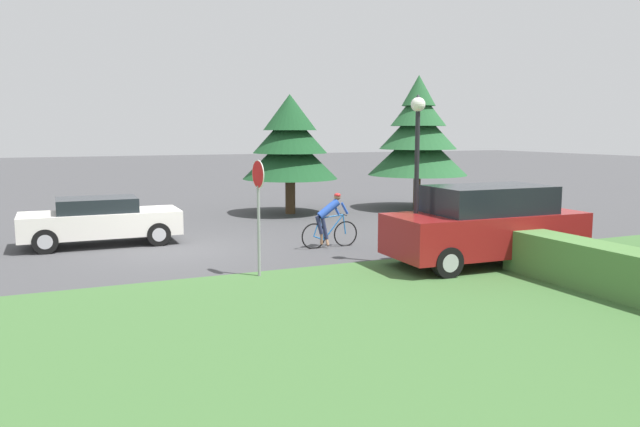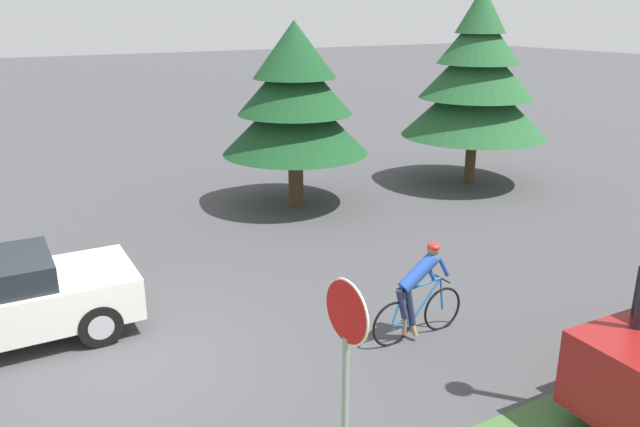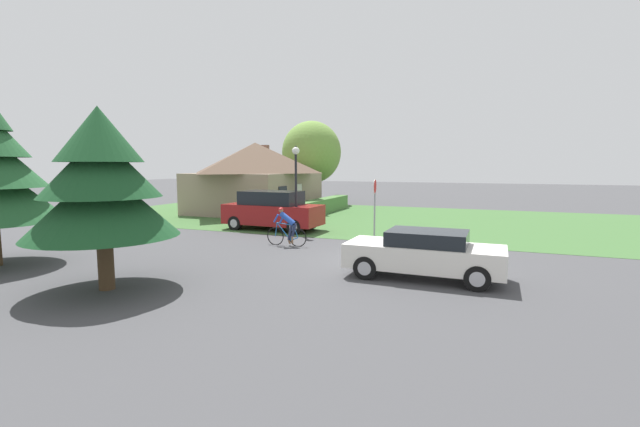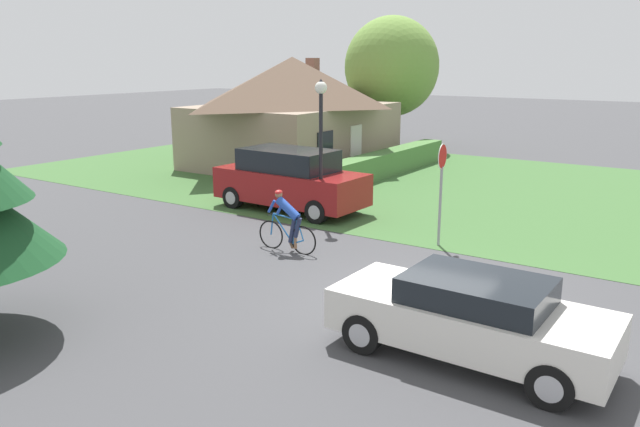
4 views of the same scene
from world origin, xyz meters
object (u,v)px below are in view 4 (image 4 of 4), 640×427
Objects in this scene: sedan_left_lane at (471,317)px; street_lamp at (321,122)px; parked_suv_right at (290,180)px; deciduous_tree_right at (392,67)px; cottage_house at (293,109)px; cyclist at (287,223)px; stop_sign at (442,176)px.

sedan_left_lane is 1.06× the size of street_lamp.
parked_suv_right is at bearing -37.38° from sedan_left_lane.
street_lamp is at bearing -159.72° from deciduous_tree_right.
sedan_left_lane is (-14.14, -13.80, -1.80)m from cottage_house.
deciduous_tree_right reaches higher than sedan_left_lane.
cyclist is at bearing -26.53° from sedan_left_lane.
street_lamp is (0.40, 3.95, 1.10)m from stop_sign.
sedan_left_lane is at bearing -135.44° from cottage_house.
cottage_house is at bearing -132.75° from stop_sign.
sedan_left_lane is 0.89× the size of parked_suv_right.
deciduous_tree_right is (15.37, 5.68, 1.41)m from street_lamp.
cyclist is 0.35× the size of parked_suv_right.
deciduous_tree_right is (21.42, 12.57, 3.65)m from sedan_left_lane.
parked_suv_right is at bearing -164.60° from deciduous_tree_right.
deciduous_tree_right is (14.70, 4.05, 3.39)m from parked_suv_right.
cyclist reaches higher than sedan_left_lane.
deciduous_tree_right reaches higher than stop_sign.
street_lamp is (2.98, 0.96, 2.21)m from cyclist.
parked_suv_right is at bearing -105.57° from stop_sign.
street_lamp reaches higher than stop_sign.
street_lamp is at bearing -40.41° from sedan_left_lane.
deciduous_tree_right reaches higher than cyclist.
cottage_house reaches higher than parked_suv_right.
cottage_house is 3.50× the size of stop_sign.
cyclist is at bearing -144.31° from cottage_house.
street_lamp is at bearing -139.23° from cottage_house.
sedan_left_lane is 9.44m from street_lamp.
deciduous_tree_right is (18.35, 6.64, 3.62)m from cyclist.
deciduous_tree_right is at bearing -153.34° from stop_sign.
cottage_house is at bearing 170.41° from deciduous_tree_right.
cottage_house is 13.69m from cyclist.
deciduous_tree_right is at bearing -72.51° from parked_suv_right.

